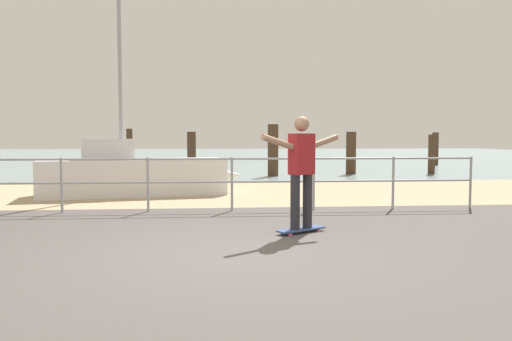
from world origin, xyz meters
The scene contains 13 objects.
ground_plane centered at (0.00, -1.00, 0.00)m, with size 24.00×10.00×0.04m, color #514C49.
beach_strip centered at (0.00, 7.00, 0.00)m, with size 24.00×6.00×0.04m, color tan.
sea_surface centered at (0.00, 35.00, 0.00)m, with size 72.00×50.00×0.04m, color #849EA3.
railing_fence centered at (-1.31, 3.60, 0.70)m, with size 12.79×0.05×1.05m.
sailboat centered at (-1.87, 6.53, 0.52)m, with size 5.06×2.19×5.06m.
skateboard centered at (1.22, 1.30, 0.07)m, with size 0.79×0.59×0.08m.
skateboarder centered at (1.22, 1.30, 1.02)m, with size 1.28×0.83×1.65m.
groyne_post_0 centered at (-4.23, 18.79, 0.94)m, with size 0.30×0.30×1.88m, color #422D1E.
groyne_post_1 centered at (-1.07, 15.86, 0.85)m, with size 0.38×0.38×1.70m, color #422D1E.
groyne_post_2 centered at (2.09, 12.24, 0.97)m, with size 0.39×0.39×1.93m, color #422D1E.
groyne_post_3 centered at (5.25, 13.02, 0.83)m, with size 0.39×0.39×1.67m, color #422D1E.
groyne_post_4 centered at (8.41, 12.81, 0.78)m, with size 0.27×0.27×1.56m, color #422D1E.
groyne_post_5 centered at (11.57, 19.35, 0.86)m, with size 0.33×0.33×1.72m, color #422D1E.
Camera 1 is at (-0.04, -5.83, 1.41)m, focal length 34.58 mm.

